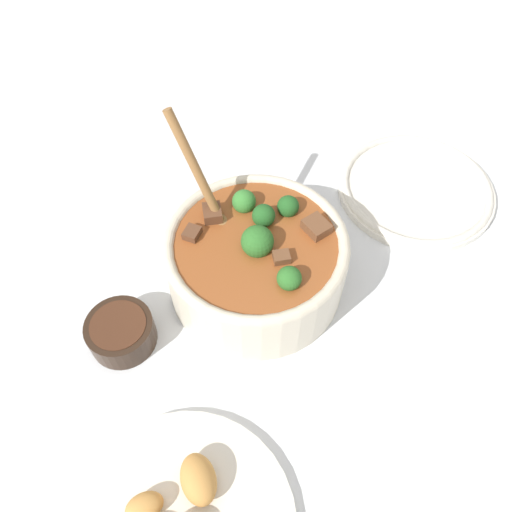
% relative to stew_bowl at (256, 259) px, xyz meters
% --- Properties ---
extents(ground_plane, '(4.00, 4.00, 0.00)m').
position_rel_stew_bowl_xyz_m(ground_plane, '(0.00, -0.00, -0.06)').
color(ground_plane, silver).
extents(stew_bowl, '(0.24, 0.24, 0.24)m').
position_rel_stew_bowl_xyz_m(stew_bowl, '(0.00, 0.00, 0.00)').
color(stew_bowl, beige).
rests_on(stew_bowl, ground_plane).
extents(condiment_bowl, '(0.09, 0.09, 0.04)m').
position_rel_stew_bowl_xyz_m(condiment_bowl, '(0.04, -0.19, -0.03)').
color(condiment_bowl, black).
rests_on(condiment_bowl, ground_plane).
extents(empty_plate, '(0.25, 0.25, 0.02)m').
position_rel_stew_bowl_xyz_m(empty_plate, '(-0.11, 0.30, -0.05)').
color(empty_plate, silver).
rests_on(empty_plate, ground_plane).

